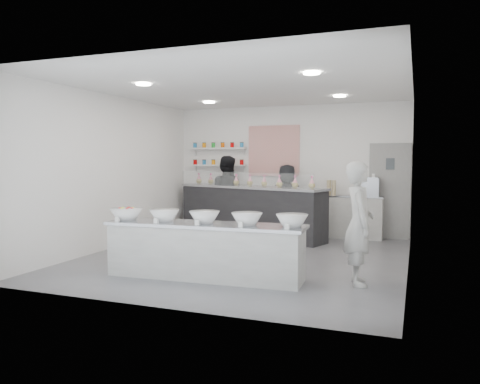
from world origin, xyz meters
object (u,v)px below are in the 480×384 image
at_px(espresso_ledge, 353,217).
at_px(woman_prep, 359,223).
at_px(back_bar, 250,211).
at_px(prep_counter, 205,251).
at_px(staff_left, 226,195).
at_px(espresso_machine, 367,187).
at_px(staff_right, 287,200).

relative_size(espresso_ledge, woman_prep, 0.74).
distance_m(back_bar, woman_prep, 4.33).
height_order(prep_counter, staff_left, staff_left).
height_order(espresso_machine, woman_prep, woman_prep).
relative_size(prep_counter, back_bar, 0.80).
xyz_separation_m(prep_counter, woman_prep, (2.16, 0.44, 0.45)).
bearing_deg(prep_counter, staff_right, 85.02).
distance_m(woman_prep, staff_left, 4.99).
bearing_deg(staff_right, staff_left, -1.49).
height_order(back_bar, espresso_machine, espresso_machine).
relative_size(espresso_ledge, espresso_machine, 2.45).
height_order(prep_counter, staff_right, staff_right).
bearing_deg(espresso_machine, staff_left, -174.55).
distance_m(espresso_machine, staff_left, 3.23).
height_order(prep_counter, woman_prep, woman_prep).
bearing_deg(back_bar, espresso_ledge, 32.91).
height_order(back_bar, staff_right, staff_right).
bearing_deg(staff_left, back_bar, 154.94).
bearing_deg(back_bar, prep_counter, -62.15).
xyz_separation_m(espresso_ledge, staff_left, (-2.92, -0.31, 0.44)).
bearing_deg(prep_counter, staff_left, 105.07).
relative_size(back_bar, espresso_machine, 7.15).
height_order(prep_counter, back_bar, back_bar).
bearing_deg(back_bar, staff_right, 45.97).
xyz_separation_m(prep_counter, espresso_ledge, (1.60, 4.32, 0.07)).
distance_m(espresso_ledge, staff_right, 1.52).
height_order(espresso_ledge, staff_left, staff_left).
distance_m(back_bar, staff_left, 0.82).
distance_m(prep_counter, staff_right, 4.17).
distance_m(espresso_ledge, woman_prep, 3.94).
xyz_separation_m(back_bar, staff_right, (0.76, 0.40, 0.24)).
bearing_deg(staff_right, prep_counter, 81.71).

